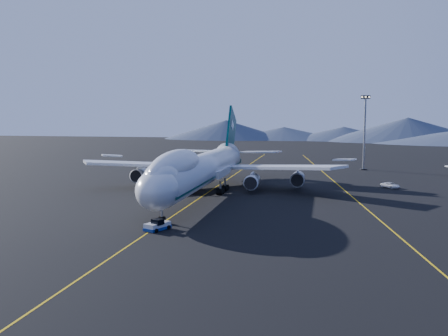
% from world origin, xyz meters
% --- Properties ---
extents(ground, '(500.00, 500.00, 0.00)m').
position_xyz_m(ground, '(0.00, 0.00, 0.00)').
color(ground, black).
rests_on(ground, ground).
extents(taxiway_line_main, '(0.25, 220.00, 0.01)m').
position_xyz_m(taxiway_line_main, '(0.00, 0.00, 0.01)').
color(taxiway_line_main, gold).
rests_on(taxiway_line_main, ground).
extents(taxiway_line_side, '(28.08, 198.09, 0.01)m').
position_xyz_m(taxiway_line_side, '(30.00, 10.00, 0.01)').
color(taxiway_line_side, gold).
rests_on(taxiway_line_side, ground).
extents(boeing_747, '(59.62, 72.43, 19.37)m').
position_xyz_m(boeing_747, '(0.00, 0.03, 5.81)').
color(boeing_747, silver).
rests_on(boeing_747, ground).
extents(pushback_tug, '(3.53, 4.54, 1.77)m').
position_xyz_m(pushback_tug, '(0.81, -31.02, 0.56)').
color(pushback_tug, silver).
rests_on(pushback_tug, ground).
extents(service_van, '(4.54, 4.91, 1.28)m').
position_xyz_m(service_van, '(39.98, 19.83, 0.64)').
color(service_van, white).
rests_on(service_van, ground).
extents(floodlight_mast, '(2.80, 2.10, 22.68)m').
position_xyz_m(floodlight_mast, '(36.66, 57.77, 11.49)').
color(floodlight_mast, black).
rests_on(floodlight_mast, ground).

